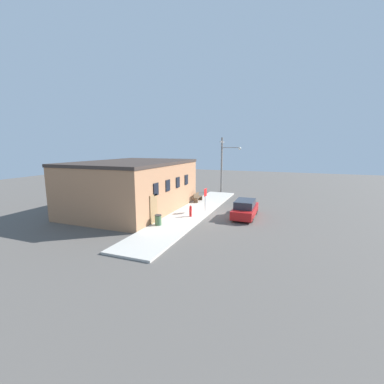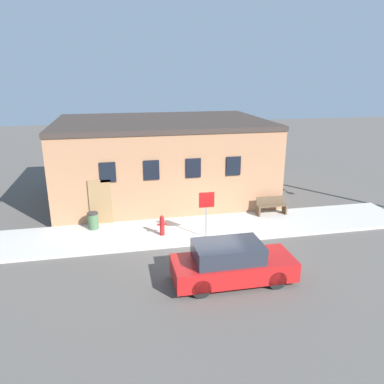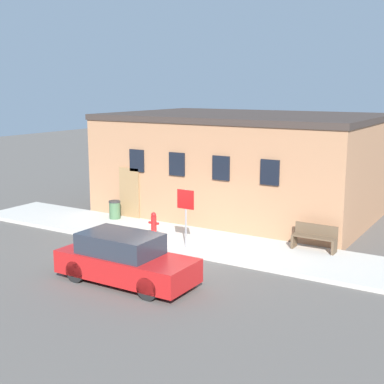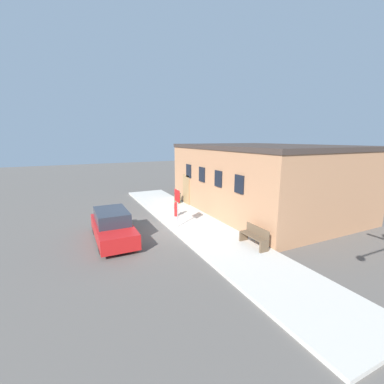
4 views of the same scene
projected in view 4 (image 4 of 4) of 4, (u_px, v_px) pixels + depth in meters
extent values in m
plane|color=#56514C|center=(169.00, 229.00, 13.58)|extent=(80.00, 80.00, 0.00)
cube|color=#BCB7AD|center=(194.00, 224.00, 14.20)|extent=(19.58, 2.96, 0.13)
cube|color=#A87551|center=(261.00, 180.00, 16.83)|extent=(11.07, 7.69, 4.08)
cube|color=#382D28|center=(263.00, 147.00, 16.39)|extent=(11.17, 7.79, 0.24)
cube|color=black|center=(189.00, 171.00, 17.63)|extent=(0.70, 0.08, 0.90)
cube|color=black|center=(202.00, 174.00, 15.93)|extent=(0.70, 0.08, 0.90)
cube|color=black|center=(218.00, 179.00, 14.22)|extent=(0.70, 0.08, 0.90)
cube|color=black|center=(239.00, 184.00, 12.52)|extent=(0.70, 0.08, 0.90)
cube|color=#937047|center=(186.00, 190.00, 18.29)|extent=(1.00, 0.08, 2.20)
cylinder|color=red|center=(176.00, 210.00, 15.38)|extent=(0.20, 0.20, 0.75)
sphere|color=red|center=(176.00, 203.00, 15.29)|extent=(0.18, 0.18, 0.18)
cylinder|color=red|center=(175.00, 208.00, 15.49)|extent=(0.11, 0.09, 0.09)
cylinder|color=red|center=(177.00, 209.00, 15.22)|extent=(0.11, 0.09, 0.09)
cylinder|color=gray|center=(178.00, 208.00, 13.43)|extent=(0.06, 0.06, 2.00)
cube|color=red|center=(177.00, 196.00, 13.28)|extent=(0.64, 0.02, 0.64)
cube|color=brown|center=(244.00, 236.00, 11.72)|extent=(0.08, 0.44, 0.44)
cube|color=brown|center=(264.00, 247.00, 10.51)|extent=(0.08, 0.44, 0.44)
cube|color=brown|center=(254.00, 236.00, 11.06)|extent=(1.45, 0.44, 0.04)
cube|color=brown|center=(257.00, 231.00, 11.11)|extent=(1.45, 0.04, 0.38)
cylinder|color=#426642|center=(177.00, 199.00, 18.50)|extent=(0.46, 0.46, 0.68)
cylinder|color=#2D2D2D|center=(177.00, 193.00, 18.42)|extent=(0.48, 0.48, 0.06)
cylinder|color=black|center=(135.00, 241.00, 11.25)|extent=(0.63, 0.20, 0.63)
cylinder|color=black|center=(101.00, 246.00, 10.65)|extent=(0.63, 0.20, 0.63)
cylinder|color=black|center=(123.00, 224.00, 13.48)|extent=(0.63, 0.20, 0.63)
cylinder|color=black|center=(95.00, 228.00, 12.88)|extent=(0.63, 0.20, 0.63)
cube|color=red|center=(113.00, 230.00, 12.03)|extent=(4.08, 1.60, 0.66)
cube|color=#282D38|center=(112.00, 216.00, 12.08)|extent=(2.24, 1.41, 0.58)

